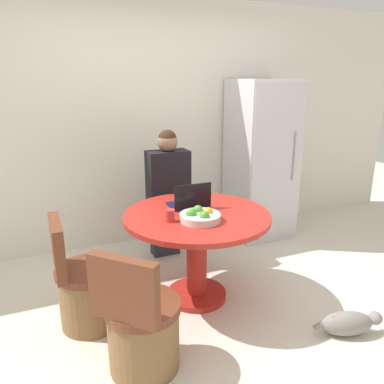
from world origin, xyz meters
TOP-DOWN VIEW (x-y plane):
  - ground_plane at (0.00, 0.00)m, footprint 12.00×12.00m
  - wall_back at (0.00, 1.69)m, footprint 7.00×0.06m
  - refrigerator at (1.29, 1.31)m, footprint 0.66×0.67m
  - dining_table at (0.06, 0.29)m, footprint 1.17×1.17m
  - chair_near_left_corner at (-0.58, -0.32)m, footprint 0.55×0.55m
  - chair_left_side at (-0.83, 0.28)m, footprint 0.47×0.47m
  - person_seated at (0.08, 1.10)m, footprint 0.40×0.37m
  - laptop at (0.07, 0.47)m, footprint 0.32×0.22m
  - fruit_bowl at (0.02, 0.14)m, footprint 0.31×0.31m
  - coffee_cup at (-0.19, 0.22)m, footprint 0.07×0.07m
  - cat at (0.87, -0.57)m, footprint 0.49×0.27m

SIDE VIEW (x-z plane):
  - ground_plane at x=0.00m, z-range 0.00..0.00m
  - cat at x=0.87m, z-range 0.00..0.18m
  - chair_near_left_corner at x=-0.58m, z-range -0.14..0.71m
  - chair_left_side at x=-0.83m, z-range -0.14..0.71m
  - dining_table at x=0.06m, z-range 0.18..0.93m
  - person_seated at x=0.08m, z-range 0.06..1.38m
  - fruit_bowl at x=0.02m, z-range 0.74..0.84m
  - laptop at x=0.07m, z-range 0.69..0.91m
  - coffee_cup at x=-0.19m, z-range 0.75..0.84m
  - refrigerator at x=1.29m, z-range 0.00..1.78m
  - wall_back at x=0.00m, z-range 0.00..2.60m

